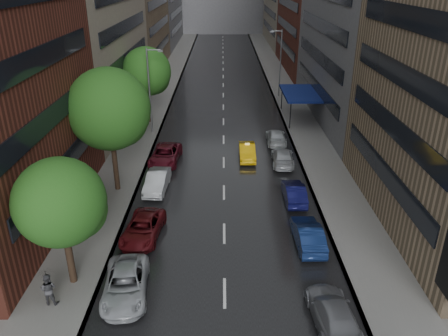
{
  "coord_description": "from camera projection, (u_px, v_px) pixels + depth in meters",
  "views": [
    {
      "loc": [
        -0.09,
        -15.13,
        16.29
      ],
      "look_at": [
        0.0,
        14.15,
        3.0
      ],
      "focal_mm": 35.0,
      "sensor_mm": 36.0,
      "label": 1
    }
  ],
  "objects": [
    {
      "name": "road",
      "position": [
        223.0,
        88.0,
        66.03
      ],
      "size": [
        14.0,
        140.0,
        0.01
      ],
      "primitive_type": "cube",
      "color": "black",
      "rests_on": "ground"
    },
    {
      "name": "sidewalk_left",
      "position": [
        164.0,
        88.0,
        65.98
      ],
      "size": [
        4.0,
        140.0,
        0.15
      ],
      "primitive_type": "cube",
      "color": "gray",
      "rests_on": "ground"
    },
    {
      "name": "street_lamp_right",
      "position": [
        280.0,
        62.0,
        59.49
      ],
      "size": [
        1.74,
        0.22,
        9.0
      ],
      "color": "gray",
      "rests_on": "sidewalk_right"
    },
    {
      "name": "tree_near",
      "position": [
        60.0,
        202.0,
        22.77
      ],
      "size": [
        4.81,
        4.81,
        7.66
      ],
      "color": "#382619",
      "rests_on": "ground"
    },
    {
      "name": "parked_cars_left",
      "position": [
        151.0,
        201.0,
        32.31
      ],
      "size": [
        2.88,
        23.55,
        1.5
      ],
      "color": "#A4A8AE",
      "rests_on": "ground"
    },
    {
      "name": "parked_cars_right",
      "position": [
        294.0,
        194.0,
        33.38
      ],
      "size": [
        2.34,
        30.28,
        1.51
      ],
      "color": "slate",
      "rests_on": "ground"
    },
    {
      "name": "ped_black_umbrella",
      "position": [
        47.0,
        284.0,
        22.71
      ],
      "size": [
        0.96,
        0.98,
        2.09
      ],
      "color": "#414145",
      "rests_on": "sidewalk_left"
    },
    {
      "name": "tree_far",
      "position": [
        147.0,
        72.0,
        48.73
      ],
      "size": [
        5.47,
        5.47,
        8.72
      ],
      "color": "#382619",
      "rests_on": "ground"
    },
    {
      "name": "awning",
      "position": [
        300.0,
        93.0,
        51.11
      ],
      "size": [
        4.0,
        8.0,
        3.12
      ],
      "color": "navy",
      "rests_on": "sidewalk_right"
    },
    {
      "name": "tree_mid",
      "position": [
        109.0,
        109.0,
        32.6
      ],
      "size": [
        6.24,
        6.24,
        9.95
      ],
      "color": "#382619",
      "rests_on": "ground"
    },
    {
      "name": "street_lamp_left",
      "position": [
        150.0,
        89.0,
        45.78
      ],
      "size": [
        1.74,
        0.22,
        9.0
      ],
      "color": "gray",
      "rests_on": "sidewalk_left"
    },
    {
      "name": "sidewalk_right",
      "position": [
        283.0,
        88.0,
        66.03
      ],
      "size": [
        4.0,
        140.0,
        0.15
      ],
      "primitive_type": "cube",
      "color": "gray",
      "rests_on": "ground"
    },
    {
      "name": "taxi",
      "position": [
        247.0,
        152.0,
        41.14
      ],
      "size": [
        1.49,
        4.23,
        1.39
      ],
      "primitive_type": "imported",
      "rotation": [
        0.0,
        0.0,
        0.0
      ],
      "color": "#E7AC0C",
      "rests_on": "ground"
    }
  ]
}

